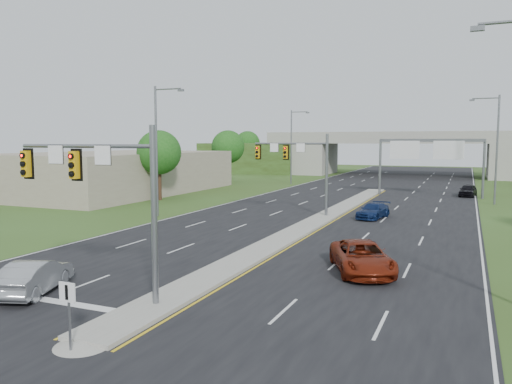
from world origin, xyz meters
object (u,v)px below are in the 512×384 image
at_px(sign_gantry, 429,151).
at_px(car_silver, 35,276).
at_px(car_far_c, 468,190).
at_px(signal_mast_near, 104,184).
at_px(car_far_b, 373,211).
at_px(car_far_a, 362,257).
at_px(keep_right_sign, 68,304).
at_px(overpass, 404,157).
at_px(signal_mast_far, 301,161).

bearing_deg(sign_gantry, car_silver, -105.27).
height_order(car_silver, car_far_c, car_silver).
xyz_separation_m(signal_mast_near, car_silver, (-3.45, -0.41, -3.99)).
relative_size(car_silver, car_far_b, 1.00).
bearing_deg(car_far_a, keep_right_sign, -139.50).
bearing_deg(car_silver, overpass, -113.30).
relative_size(signal_mast_near, car_far_c, 1.68).
relative_size(signal_mast_far, sign_gantry, 0.60).
height_order(signal_mast_far, car_far_a, signal_mast_far).
height_order(signal_mast_far, keep_right_sign, signal_mast_far).
bearing_deg(sign_gantry, car_far_c, 25.29).
height_order(car_silver, car_far_a, car_far_a).
distance_m(signal_mast_near, overpass, 80.11).
relative_size(keep_right_sign, car_silver, 0.51).
bearing_deg(car_far_a, overpass, 71.74).
relative_size(signal_mast_far, car_far_b, 1.62).
relative_size(car_far_b, car_far_c, 1.04).
relative_size(signal_mast_far, car_far_a, 1.30).
xyz_separation_m(keep_right_sign, car_silver, (-5.71, 4.04, -0.78)).
relative_size(car_silver, car_far_a, 0.81).
bearing_deg(overpass, car_silver, -94.06).
xyz_separation_m(signal_mast_far, car_far_a, (8.56, -16.67, -3.96)).
bearing_deg(signal_mast_near, overpass, 88.38).
bearing_deg(sign_gantry, keep_right_sign, -97.70).
xyz_separation_m(sign_gantry, car_far_c, (4.32, 2.04, -4.51)).
bearing_deg(sign_gantry, overpass, 100.79).
height_order(overpass, car_far_b, overpass).
bearing_deg(car_far_a, sign_gantry, 66.12).
bearing_deg(car_far_b, keep_right_sign, -86.80).
bearing_deg(overpass, signal_mast_far, -92.35).
height_order(signal_mast_near, keep_right_sign, signal_mast_near).
bearing_deg(signal_mast_far, sign_gantry, 65.89).
height_order(sign_gantry, car_silver, sign_gantry).
distance_m(signal_mast_far, overpass, 55.13).
relative_size(signal_mast_near, car_silver, 1.61).
distance_m(sign_gantry, car_silver, 47.28).
bearing_deg(keep_right_sign, overpass, 90.00).
distance_m(signal_mast_near, keep_right_sign, 5.94).
distance_m(sign_gantry, car_far_c, 6.57).
distance_m(sign_gantry, overpass, 35.75).
relative_size(signal_mast_far, overpass, 0.09).
xyz_separation_m(overpass, car_far_b, (3.78, -54.12, -2.91)).
xyz_separation_m(signal_mast_far, overpass, (2.26, 55.07, -1.17)).
xyz_separation_m(overpass, car_silver, (-5.71, -80.48, -2.82)).
relative_size(car_far_a, car_far_b, 1.25).
relative_size(signal_mast_near, sign_gantry, 0.60).
height_order(signal_mast_near, car_far_b, signal_mast_near).
distance_m(signal_mast_near, car_far_a, 12.59).
distance_m(signal_mast_near, car_silver, 5.29).
height_order(signal_mast_near, signal_mast_far, same).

